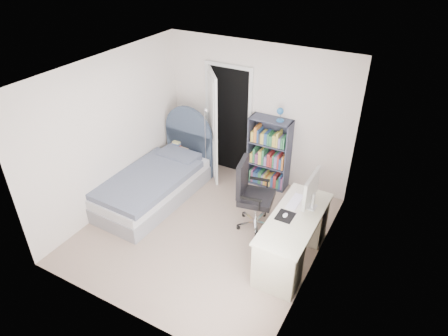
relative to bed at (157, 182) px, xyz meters
The scene contains 8 objects.
room_shell 1.55m from the bed, 16.83° to the right, with size 3.50×3.70×2.60m.
door 1.51m from the bed, 66.53° to the left, with size 0.92×0.66×2.06m.
bed is the anchor object (origin of this frame).
nightstand 1.00m from the bed, 100.01° to the left, with size 0.41×0.41×0.60m.
floor_lamp 1.05m from the bed, 63.85° to the left, with size 0.20×0.20×1.43m.
bookcase 2.01m from the bed, 40.48° to the left, with size 0.72×0.31×1.54m.
desk 2.59m from the bed, ahead, with size 0.61×1.54×1.26m.
office_chair 1.75m from the bed, ahead, with size 0.62×0.64×1.14m.
Camera 1 is at (2.58, -4.07, 4.08)m, focal length 32.00 mm.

